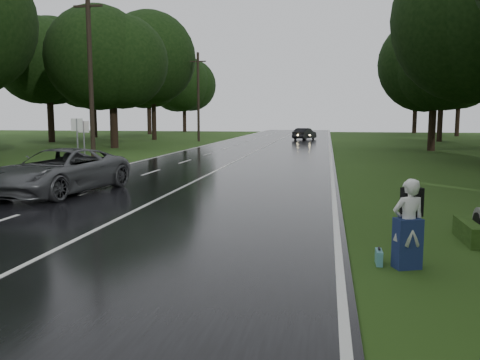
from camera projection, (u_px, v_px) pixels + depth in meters
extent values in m
plane|color=#254313|center=(55.00, 252.00, 10.31)|extent=(160.00, 160.00, 0.00)
cube|color=black|center=(233.00, 163.00, 29.85)|extent=(12.00, 140.00, 0.04)
cube|color=silver|center=(233.00, 162.00, 29.84)|extent=(0.12, 140.00, 0.01)
imported|color=#46484B|center=(60.00, 171.00, 17.86)|extent=(3.51, 6.09, 1.60)
imported|color=black|center=(305.00, 134.00, 58.25)|extent=(2.75, 4.31, 1.34)
imported|color=silver|center=(408.00, 224.00, 9.13)|extent=(0.71, 0.59, 1.68)
cube|color=navy|center=(407.00, 243.00, 9.18)|extent=(0.55, 0.46, 0.94)
cube|color=black|center=(412.00, 202.00, 9.30)|extent=(0.43, 0.32, 0.54)
cube|color=teal|center=(379.00, 257.00, 9.45)|extent=(0.11, 0.39, 0.28)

